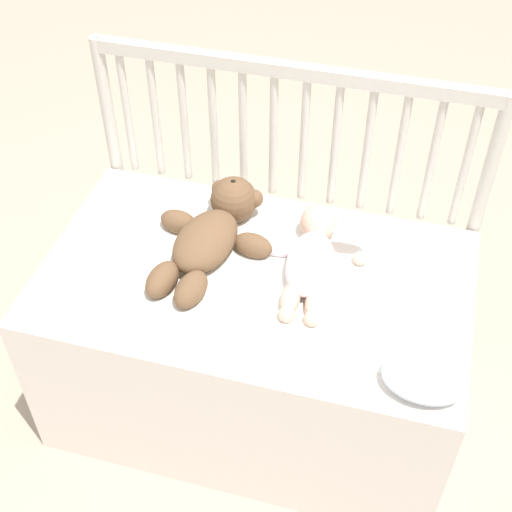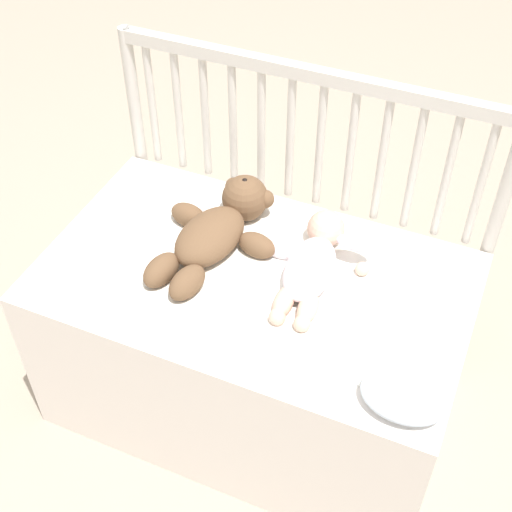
# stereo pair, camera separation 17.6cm
# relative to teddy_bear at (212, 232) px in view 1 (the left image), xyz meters

# --- Properties ---
(ground_plane) EXTENTS (12.00, 12.00, 0.00)m
(ground_plane) POSITION_rel_teddy_bear_xyz_m (0.14, -0.08, -0.58)
(ground_plane) COLOR tan
(crib_mattress) EXTENTS (1.08, 0.64, 0.53)m
(crib_mattress) POSITION_rel_teddy_bear_xyz_m (0.14, -0.08, -0.31)
(crib_mattress) COLOR white
(crib_mattress) RESTS_ON ground_plane
(crib_rail) EXTENTS (1.08, 0.04, 0.94)m
(crib_rail) POSITION_rel_teddy_bear_xyz_m (0.14, 0.27, 0.08)
(crib_rail) COLOR beige
(crib_rail) RESTS_ON ground_plane
(blanket) EXTENTS (0.78, 0.52, 0.01)m
(blanket) POSITION_rel_teddy_bear_xyz_m (0.12, -0.04, -0.05)
(blanket) COLOR white
(blanket) RESTS_ON crib_mattress
(teddy_bear) EXTENTS (0.33, 0.45, 0.13)m
(teddy_bear) POSITION_rel_teddy_bear_xyz_m (0.00, 0.00, 0.00)
(teddy_bear) COLOR brown
(teddy_bear) RESTS_ON crib_mattress
(baby) EXTENTS (0.28, 0.38, 0.10)m
(baby) POSITION_rel_teddy_bear_xyz_m (0.27, -0.01, -0.01)
(baby) COLOR white
(baby) RESTS_ON crib_mattress
(small_pillow) EXTENTS (0.19, 0.14, 0.06)m
(small_pillow) POSITION_rel_teddy_bear_xyz_m (0.58, -0.30, -0.02)
(small_pillow) COLOR silver
(small_pillow) RESTS_ON crib_mattress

